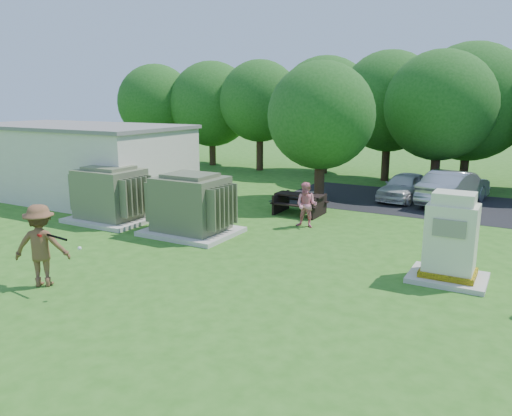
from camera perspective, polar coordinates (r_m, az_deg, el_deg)
The scene contains 13 objects.
ground at distance 12.20m, azimuth -9.34°, elevation -9.59°, with size 120.00×120.00×0.00m, color #2D6619.
service_building at distance 24.22m, azimuth -19.70°, elevation 4.83°, with size 10.00×5.00×3.20m, color beige.
service_building_roof at distance 24.07m, azimuth -20.00°, elevation 8.78°, with size 10.20×5.20×0.15m, color slate.
transformer_left at distance 19.37m, azimuth -16.28°, elevation 1.38°, with size 3.00×2.40×2.07m.
transformer_right at distance 16.97m, azimuth -7.45°, elevation 0.24°, with size 3.00×2.40×2.07m.
generator_cabinet at distance 13.46m, azimuth 21.35°, elevation -3.69°, with size 1.87×1.53×2.28m.
picnic_table at distance 19.82m, azimuth 5.01°, elevation 0.74°, with size 1.91×1.43×0.82m.
batter at distance 13.29m, azimuth -23.34°, elevation -3.95°, with size 1.32×0.76×2.05m, color brown.
person_at_picnic at distance 17.78m, azimuth 5.80°, elevation 0.34°, with size 0.79×0.62×1.63m, color pink.
car_white at distance 23.45m, azimuth 16.63°, elevation 2.39°, with size 1.47×3.65×1.24m, color silver.
car_silver_a at distance 23.11m, azimuth 21.70°, elevation 2.19°, with size 1.59×4.55×1.50m, color #A09FA4.
batting_equipment at distance 12.65m, azimuth -21.89°, elevation -3.25°, with size 1.50×0.23×0.21m.
tree_row at distance 27.81m, azimuth 18.38°, elevation 11.13°, with size 41.30×13.30×7.30m.
Camera 1 is at (7.14, -8.77, 4.58)m, focal length 35.00 mm.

